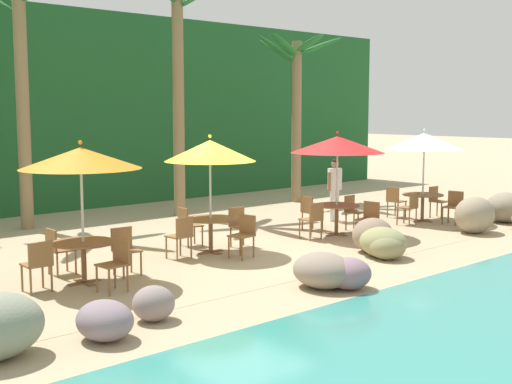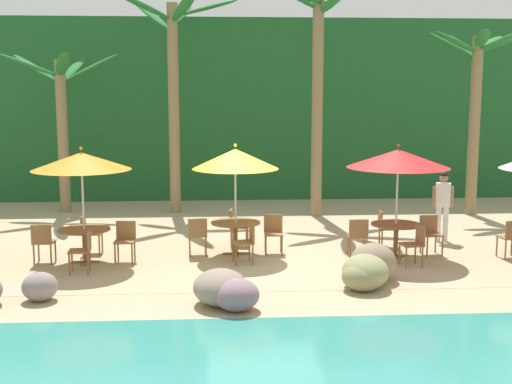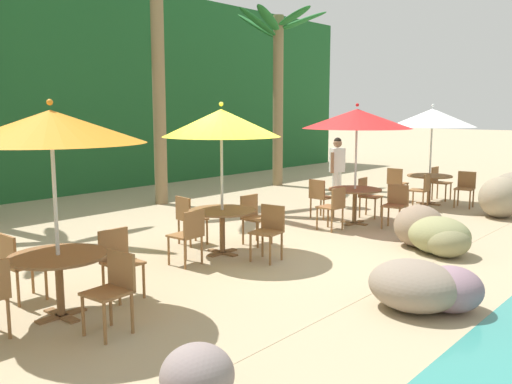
{
  "view_description": "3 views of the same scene",
  "coord_description": "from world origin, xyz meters",
  "px_view_note": "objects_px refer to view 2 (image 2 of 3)",
  "views": [
    {
      "loc": [
        -9.4,
        -10.88,
        2.99
      ],
      "look_at": [
        0.48,
        0.05,
        1.23
      ],
      "focal_mm": 47.94,
      "sensor_mm": 36.0,
      "label": 1
    },
    {
      "loc": [
        -1.05,
        -14.37,
        3.64
      ],
      "look_at": [
        -0.14,
        0.38,
        1.4
      ],
      "focal_mm": 46.95,
      "sensor_mm": 36.0,
      "label": 2
    },
    {
      "loc": [
        -6.96,
        -5.93,
        2.37
      ],
      "look_at": [
        0.29,
        0.31,
        0.93
      ],
      "focal_mm": 38.52,
      "sensor_mm": 36.0,
      "label": 3
    }
  ],
  "objects_px": {
    "chair_red_right": "(415,242)",
    "palm_tree_second": "(174,70)",
    "chair_orange_inland": "(88,231)",
    "chair_orange_left": "(43,241)",
    "dining_table_red": "(396,229)",
    "palm_tree_third": "(318,55)",
    "umbrella_red": "(398,159)",
    "waiter_in_white": "(443,202)",
    "chair_orange_right": "(84,248)",
    "chair_red_seaward": "(430,232)",
    "palm_tree_nearest": "(61,106)",
    "dining_table_yellow": "(236,228)",
    "chair_yellow_left": "(198,234)",
    "chair_white_left": "(512,236)",
    "chair_red_inland": "(385,226)",
    "chair_red_left": "(358,235)",
    "chair_orange_seaward": "(125,238)",
    "dining_table_orange": "(84,235)",
    "palm_tree_fourth": "(476,89)",
    "chair_yellow_inland": "(236,224)",
    "umbrella_yellow": "(235,159)",
    "chair_yellow_seaward": "(273,231)",
    "chair_yellow_right": "(247,240)",
    "umbrella_orange": "(81,161)"
  },
  "relations": [
    {
      "from": "umbrella_orange",
      "to": "umbrella_yellow",
      "type": "relative_size",
      "value": 1.0
    },
    {
      "from": "chair_red_seaward",
      "to": "palm_tree_nearest",
      "type": "bearing_deg",
      "value": 147.82
    },
    {
      "from": "chair_red_right",
      "to": "palm_tree_second",
      "type": "xyz_separation_m",
      "value": [
        -5.35,
        6.66,
        3.73
      ]
    },
    {
      "from": "chair_yellow_left",
      "to": "chair_red_left",
      "type": "bearing_deg",
      "value": -5.31
    },
    {
      "from": "chair_yellow_inland",
      "to": "chair_yellow_right",
      "type": "height_order",
      "value": "same"
    },
    {
      "from": "umbrella_yellow",
      "to": "chair_red_inland",
      "type": "xyz_separation_m",
      "value": [
        3.5,
        0.44,
        -1.64
      ]
    },
    {
      "from": "dining_table_orange",
      "to": "chair_red_right",
      "type": "height_order",
      "value": "chair_red_right"
    },
    {
      "from": "palm_tree_nearest",
      "to": "palm_tree_third",
      "type": "distance_m",
      "value": 7.72
    },
    {
      "from": "chair_orange_left",
      "to": "chair_red_right",
      "type": "xyz_separation_m",
      "value": [
        7.8,
        -0.62,
        0.0
      ]
    },
    {
      "from": "chair_red_right",
      "to": "waiter_in_white",
      "type": "height_order",
      "value": "waiter_in_white"
    },
    {
      "from": "dining_table_red",
      "to": "palm_tree_third",
      "type": "xyz_separation_m",
      "value": [
        -1.02,
        5.0,
        4.04
      ]
    },
    {
      "from": "palm_tree_third",
      "to": "dining_table_orange",
      "type": "bearing_deg",
      "value": -138.14
    },
    {
      "from": "umbrella_yellow",
      "to": "palm_tree_second",
      "type": "relative_size",
      "value": 0.39
    },
    {
      "from": "palm_tree_fourth",
      "to": "umbrella_red",
      "type": "bearing_deg",
      "value": -126.23
    },
    {
      "from": "chair_yellow_right",
      "to": "palm_tree_fourth",
      "type": "distance_m",
      "value": 9.28
    },
    {
      "from": "palm_tree_nearest",
      "to": "palm_tree_second",
      "type": "bearing_deg",
      "value": -4.18
    },
    {
      "from": "dining_table_red",
      "to": "chair_white_left",
      "type": "xyz_separation_m",
      "value": [
        2.46,
        -0.38,
        -0.1
      ]
    },
    {
      "from": "chair_orange_seaward",
      "to": "umbrella_red",
      "type": "height_order",
      "value": "umbrella_red"
    },
    {
      "from": "chair_yellow_left",
      "to": "palm_tree_second",
      "type": "distance_m",
      "value": 6.72
    },
    {
      "from": "palm_tree_fourth",
      "to": "chair_yellow_inland",
      "type": "bearing_deg",
      "value": -152.86
    },
    {
      "from": "chair_red_right",
      "to": "dining_table_orange",
      "type": "bearing_deg",
      "value": 174.3
    },
    {
      "from": "dining_table_yellow",
      "to": "chair_red_right",
      "type": "height_order",
      "value": "chair_red_right"
    },
    {
      "from": "dining_table_orange",
      "to": "chair_red_right",
      "type": "relative_size",
      "value": 1.26
    },
    {
      "from": "umbrella_red",
      "to": "chair_red_left",
      "type": "height_order",
      "value": "umbrella_red"
    },
    {
      "from": "chair_yellow_seaward",
      "to": "palm_tree_fourth",
      "type": "xyz_separation_m",
      "value": [
        6.26,
        4.43,
        3.19
      ]
    },
    {
      "from": "chair_white_left",
      "to": "chair_yellow_right",
      "type": "bearing_deg",
      "value": -179.62
    },
    {
      "from": "chair_orange_left",
      "to": "chair_white_left",
      "type": "bearing_deg",
      "value": -0.95
    },
    {
      "from": "dining_table_yellow",
      "to": "chair_yellow_inland",
      "type": "relative_size",
      "value": 1.26
    },
    {
      "from": "dining_table_red",
      "to": "chair_yellow_seaward",
      "type": "bearing_deg",
      "value": 170.02
    },
    {
      "from": "chair_orange_inland",
      "to": "chair_red_left",
      "type": "bearing_deg",
      "value": -7.11
    },
    {
      "from": "chair_orange_right",
      "to": "waiter_in_white",
      "type": "xyz_separation_m",
      "value": [
        8.14,
        2.39,
        0.47
      ]
    },
    {
      "from": "umbrella_orange",
      "to": "dining_table_orange",
      "type": "distance_m",
      "value": 1.57
    },
    {
      "from": "umbrella_red",
      "to": "chair_red_seaward",
      "type": "bearing_deg",
      "value": 12.33
    },
    {
      "from": "chair_orange_right",
      "to": "chair_orange_left",
      "type": "bearing_deg",
      "value": 142.34
    },
    {
      "from": "umbrella_yellow",
      "to": "dining_table_yellow",
      "type": "distance_m",
      "value": 1.54
    },
    {
      "from": "chair_white_left",
      "to": "palm_tree_nearest",
      "type": "bearing_deg",
      "value": 149.58
    },
    {
      "from": "chair_orange_left",
      "to": "chair_red_right",
      "type": "distance_m",
      "value": 7.83
    },
    {
      "from": "chair_orange_seaward",
      "to": "waiter_in_white",
      "type": "relative_size",
      "value": 0.51
    },
    {
      "from": "chair_orange_inland",
      "to": "chair_yellow_left",
      "type": "bearing_deg",
      "value": -9.66
    },
    {
      "from": "umbrella_red",
      "to": "chair_red_inland",
      "type": "bearing_deg",
      "value": 91.92
    },
    {
      "from": "umbrella_red",
      "to": "waiter_in_white",
      "type": "xyz_separation_m",
      "value": [
        1.53,
        1.41,
        -1.2
      ]
    },
    {
      "from": "dining_table_orange",
      "to": "chair_orange_right",
      "type": "height_order",
      "value": "chair_orange_right"
    },
    {
      "from": "chair_orange_right",
      "to": "palm_tree_second",
      "type": "xyz_separation_m",
      "value": [
        1.45,
        6.81,
        3.73
      ]
    },
    {
      "from": "chair_orange_right",
      "to": "umbrella_red",
      "type": "distance_m",
      "value": 6.89
    },
    {
      "from": "chair_red_inland",
      "to": "palm_tree_second",
      "type": "bearing_deg",
      "value": 135.91
    },
    {
      "from": "chair_red_seaward",
      "to": "chair_orange_left",
      "type": "bearing_deg",
      "value": -177.34
    },
    {
      "from": "chair_yellow_inland",
      "to": "chair_red_seaward",
      "type": "height_order",
      "value": "same"
    },
    {
      "from": "chair_orange_inland",
      "to": "chair_orange_left",
      "type": "relative_size",
      "value": 1.0
    },
    {
      "from": "chair_white_left",
      "to": "palm_tree_second",
      "type": "relative_size",
      "value": 0.14
    },
    {
      "from": "chair_red_left",
      "to": "chair_red_right",
      "type": "bearing_deg",
      "value": -37.42
    }
  ]
}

